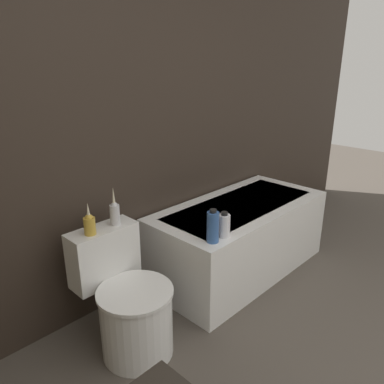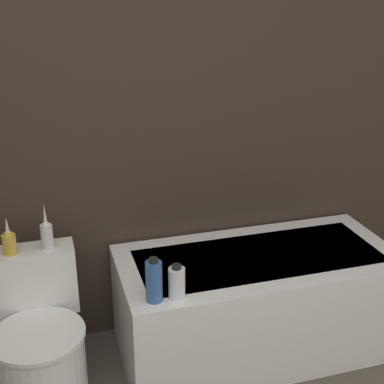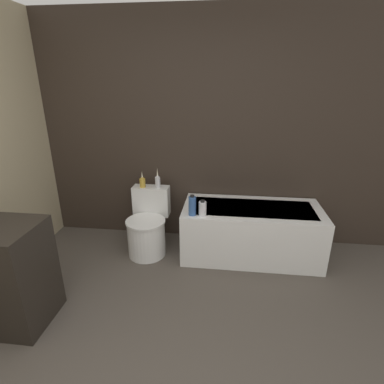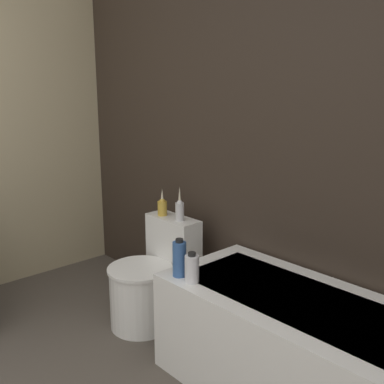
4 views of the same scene
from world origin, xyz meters
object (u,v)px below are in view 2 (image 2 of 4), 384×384
object	(u,v)px
toilet	(40,347)
vase_silver	(47,234)
shampoo_bottle_short	(177,282)
vase_gold	(9,241)
bathtub	(257,301)
shampoo_bottle_tall	(154,281)

from	to	relation	value
toilet	vase_silver	distance (m)	0.55
vase_silver	shampoo_bottle_short	bearing A→B (deg)	-35.59
vase_gold	bathtub	bearing A→B (deg)	-5.63
vase_gold	shampoo_bottle_tall	xyz separation A→B (m)	(0.62, -0.38, -0.10)
bathtub	vase_silver	world-z (taller)	vase_silver
toilet	shampoo_bottle_tall	bearing A→B (deg)	-19.12
vase_gold	toilet	bearing A→B (deg)	-65.86
vase_gold	vase_silver	bearing A→B (deg)	2.70
vase_silver	shampoo_bottle_tall	size ratio (longest dim) A/B	1.09
bathtub	vase_silver	size ratio (longest dim) A/B	6.32
bathtub	toilet	bearing A→B (deg)	-176.35
toilet	shampoo_bottle_short	size ratio (longest dim) A/B	4.21
vase_gold	shampoo_bottle_short	bearing A→B (deg)	-27.93
vase_silver	shampoo_bottle_short	distance (m)	0.69
shampoo_bottle_tall	shampoo_bottle_short	xyz separation A→B (m)	(0.11, -0.00, -0.02)
bathtub	shampoo_bottle_tall	size ratio (longest dim) A/B	6.87
vase_gold	vase_silver	world-z (taller)	vase_silver
shampoo_bottle_short	vase_silver	bearing A→B (deg)	144.41
bathtub	vase_silver	bearing A→B (deg)	173.01
vase_silver	toilet	bearing A→B (deg)	-113.27
bathtub	shampoo_bottle_short	xyz separation A→B (m)	(-0.52, -0.26, 0.36)
toilet	vase_gold	world-z (taller)	vase_gold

